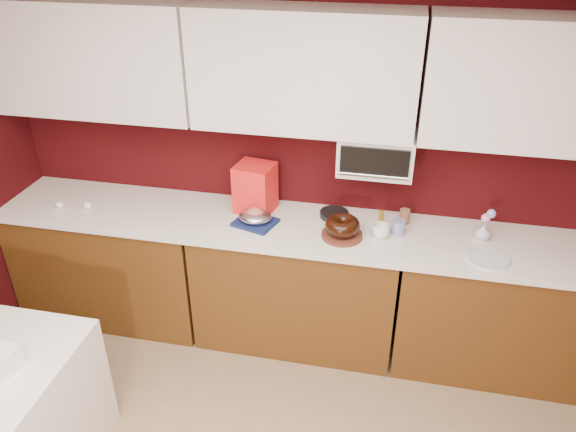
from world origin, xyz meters
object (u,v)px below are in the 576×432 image
Objects in this scene: foil_ham_nest at (255,216)px; flower_vase at (483,231)px; toaster_oven at (376,152)px; coffee_mug at (381,230)px; bundt_cake at (342,226)px; blue_jar at (398,227)px; pandoro_box at (255,188)px.

flower_vase is (1.40, 0.11, 0.00)m from foil_ham_nest.
toaster_oven reaches higher than foil_ham_nest.
toaster_oven is at bearing 110.79° from coffee_mug.
toaster_oven is 2.11× the size of bundt_cake.
pandoro_box is at bearing 172.84° from blue_jar.
flower_vase reaches higher than coffee_mug.
toaster_oven is at bearing 15.58° from foil_ham_nest.
coffee_mug is 1.08× the size of blue_jar.
foil_ham_nest is 0.90m from blue_jar.
coffee_mug is at bearing 11.09° from bundt_cake.
toaster_oven is 0.82m from pandoro_box.
coffee_mug is 0.91× the size of flower_vase.
toaster_oven reaches higher than blue_jar.
flower_vase is at bearing 9.93° from coffee_mug.
pandoro_box is (-0.60, 0.22, 0.08)m from bundt_cake.
foil_ham_nest is (-0.56, 0.04, -0.03)m from bundt_cake.
flower_vase is at bearing -7.60° from toaster_oven.
flower_vase is (0.50, 0.05, 0.01)m from blue_jar.
blue_jar is at bearing -37.53° from toaster_oven.
flower_vase is at bearing 10.25° from bundt_cake.
coffee_mug is at bearing -170.07° from flower_vase.
pandoro_box is 0.95m from blue_jar.
foil_ham_nest is 1.87× the size of flower_vase.
coffee_mug is at bearing -69.21° from toaster_oven.
flower_vase is at bearing 5.21° from blue_jar.
foil_ham_nest is (-0.72, -0.20, -0.42)m from toaster_oven.
toaster_oven is 3.98× the size of flower_vase.
bundt_cake is 1.89× the size of flower_vase.
coffee_mug is at bearing -2.21° from pandoro_box.
foil_ham_nest is 0.79m from coffee_mug.
pandoro_box reaches higher than blue_jar.
blue_jar reaches higher than foil_ham_nest.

